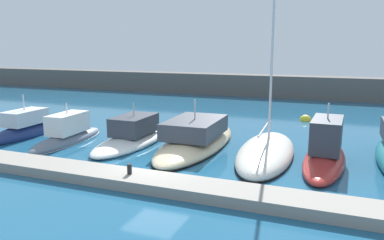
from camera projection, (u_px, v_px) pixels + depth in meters
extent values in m
plane|color=#1E567A|center=(155.00, 172.00, 17.59)|extent=(120.00, 120.00, 0.00)
cube|color=gray|center=(136.00, 180.00, 15.95)|extent=(29.90, 1.72, 0.45)
cube|color=#5B5651|center=(270.00, 86.00, 43.68)|extent=(108.00, 2.58, 2.44)
ellipsoid|color=navy|center=(28.00, 133.00, 24.78)|extent=(1.85, 6.39, 1.19)
cube|color=silver|center=(25.00, 117.00, 24.43)|extent=(1.55, 2.81, 0.91)
cube|color=black|center=(37.00, 112.00, 25.45)|extent=(1.35, 0.72, 0.51)
cylinder|color=silver|center=(24.00, 102.00, 24.25)|extent=(0.08, 0.08, 0.99)
ellipsoid|color=slate|center=(68.00, 140.00, 23.07)|extent=(2.01, 6.47, 0.84)
ellipsoid|color=silver|center=(68.00, 142.00, 23.09)|extent=(2.03, 6.53, 0.12)
cube|color=silver|center=(68.00, 123.00, 22.97)|extent=(1.46, 2.76, 1.18)
cube|color=black|center=(76.00, 118.00, 23.74)|extent=(1.22, 0.74, 0.66)
cylinder|color=silver|center=(67.00, 108.00, 22.80)|extent=(0.08, 0.08, 0.64)
ellipsoid|color=white|center=(133.00, 141.00, 22.78)|extent=(2.64, 7.83, 0.81)
cube|color=#333842|center=(134.00, 125.00, 22.79)|extent=(1.87, 3.03, 1.07)
cube|color=black|center=(142.00, 119.00, 23.64)|extent=(1.67, 0.77, 0.60)
cylinder|color=silver|center=(134.00, 109.00, 22.62)|extent=(0.08, 0.08, 0.77)
ellipsoid|color=beige|center=(197.00, 143.00, 22.10)|extent=(3.29, 10.08, 1.10)
ellipsoid|color=black|center=(197.00, 146.00, 22.13)|extent=(3.32, 10.18, 0.12)
cube|color=#333842|center=(195.00, 127.00, 21.58)|extent=(2.79, 4.27, 0.93)
cube|color=black|center=(205.00, 119.00, 23.27)|extent=(2.46, 1.10, 0.52)
cylinder|color=silver|center=(195.00, 109.00, 21.38)|extent=(0.08, 0.08, 1.11)
ellipsoid|color=silver|center=(266.00, 153.00, 20.04)|extent=(3.26, 8.62, 1.27)
ellipsoid|color=black|center=(266.00, 156.00, 20.07)|extent=(3.29, 8.70, 0.12)
cylinder|color=silver|center=(264.00, 129.00, 18.67)|extent=(0.29, 3.65, 0.09)
ellipsoid|color=#B72D28|center=(324.00, 161.00, 18.78)|extent=(2.13, 7.41, 0.94)
cube|color=#333842|center=(327.00, 134.00, 18.84)|extent=(1.47, 2.99, 1.59)
cube|color=black|center=(328.00, 127.00, 19.49)|extent=(1.27, 0.77, 0.89)
cylinder|color=silver|center=(328.00, 111.00, 18.62)|extent=(0.08, 0.08, 0.76)
sphere|color=yellow|center=(305.00, 121.00, 29.78)|extent=(0.90, 0.90, 0.90)
cylinder|color=black|center=(129.00, 169.00, 15.97)|extent=(0.20, 0.20, 0.44)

